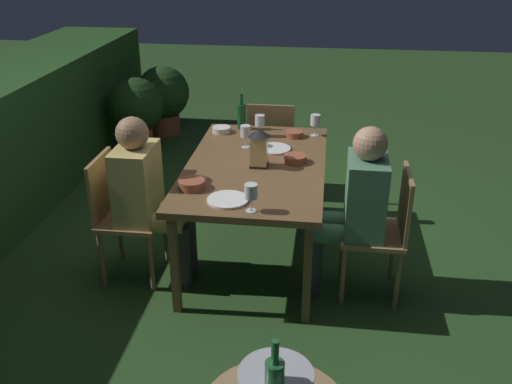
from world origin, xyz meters
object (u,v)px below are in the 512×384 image
dining_table (256,171)px  bowl_olives (295,159)px  chair_head_far (272,144)px  wine_glass_a (315,121)px  lantern_centerpiece (259,146)px  person_in_green (354,204)px  bowl_salad (221,129)px  green_bottle_on_table (242,116)px  potted_plant_by_hedge (136,110)px  wine_glass_b (251,193)px  bowl_dip (295,134)px  plate_a (274,149)px  chair_side_right_a (121,211)px  person_in_mustard (147,193)px  plate_b (228,200)px  potted_plant_corner (163,96)px  bowl_bread (192,184)px  wine_glass_c (246,132)px  wine_glass_d (260,122)px  chair_side_left_a (384,227)px

dining_table → bowl_olives: 0.29m
chair_head_far → wine_glass_a: wine_glass_a is taller
dining_table → lantern_centerpiece: (-0.04, -0.03, 0.20)m
person_in_green → bowl_salad: bearing=46.3°
lantern_centerpiece → green_bottle_on_table: bearing=17.3°
chair_head_far → potted_plant_by_hedge: size_ratio=1.04×
dining_table → potted_plant_by_hedge: size_ratio=1.96×
bowl_olives → wine_glass_b: bearing=165.5°
bowl_dip → potted_plant_by_hedge: bearing=53.8°
wine_glass_b → chair_head_far: bearing=2.1°
person_in_green → plate_a: 0.87m
potted_plant_by_hedge → bowl_dip: bearing=-126.2°
chair_side_right_a → person_in_mustard: 0.25m
plate_b → potted_plant_corner: bearing=22.5°
plate_b → bowl_salad: (1.22, 0.27, 0.02)m
plate_a → bowl_bread: bearing=149.2°
dining_table → wine_glass_b: wine_glass_b is taller
wine_glass_b → bowl_bread: size_ratio=1.01×
chair_head_far → wine_glass_b: wine_glass_b is taller
bowl_olives → lantern_centerpiece: bearing=112.6°
wine_glass_c → chair_head_far: bearing=-8.8°
bowl_salad → potted_plant_corner: (1.97, 1.06, -0.31)m
wine_glass_b → bowl_bread: bearing=57.5°
person_in_green → wine_glass_a: bearing=16.1°
bowl_olives → bowl_bread: 0.80m
wine_glass_a → wine_glass_c: 0.60m
bowl_bread → bowl_salad: bowl_bread is taller
chair_side_right_a → dining_table: bearing=-67.1°
chair_side_right_a → wine_glass_d: 1.30m
dining_table → wine_glass_d: wine_glass_d is taller
plate_b → bowl_salad: bearing=12.3°
chair_side_left_a → chair_head_far: (1.43, 0.87, 0.00)m
dining_table → bowl_bread: 0.58m
bowl_salad → potted_plant_by_hedge: (1.22, 1.13, -0.25)m
dining_table → wine_glass_b: bearing=-174.8°
chair_side_left_a → bowl_salad: 1.59m
chair_side_left_a → bowl_olives: (0.42, 0.60, 0.27)m
plate_b → chair_head_far: bearing=-3.1°
wine_glass_b → bowl_salad: bearing=17.6°
chair_side_right_a → wine_glass_c: size_ratio=5.15×
bowl_bread → bowl_dip: (1.04, -0.57, -0.01)m
person_in_mustard → wine_glass_c: 0.90m
wine_glass_d → person_in_green: bearing=-142.6°
chair_side_right_a → plate_b: bearing=-107.2°
wine_glass_a → bowl_salad: (-0.02, 0.74, -0.09)m
person_in_mustard → person_in_green: bearing=-90.0°
wine_glass_b → bowl_bread: (0.26, 0.41, -0.09)m
plate_a → green_bottle_on_table: bearing=34.9°
person_in_mustard → wine_glass_c: (0.67, -0.55, 0.21)m
dining_table → bowl_dip: 0.63m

